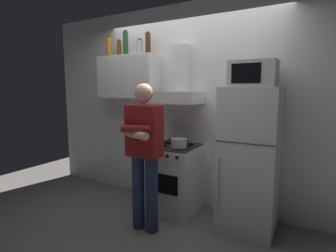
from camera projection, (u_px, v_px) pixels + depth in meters
ground_plane at (168, 218)px, 3.24m from camera, size 7.00×7.00×0.00m
back_wall_tiled at (189, 106)px, 3.58m from camera, size 4.80×0.10×2.70m
upper_cabinet at (129, 77)px, 3.74m from camera, size 0.90×0.37×0.60m
stove_oven at (174, 178)px, 3.42m from camera, size 0.60×0.62×0.87m
range_hood at (179, 88)px, 3.38m from camera, size 0.60×0.44×0.75m
refrigerator at (249, 160)px, 2.91m from camera, size 0.60×0.62×1.60m
microwave at (253, 74)px, 2.80m from camera, size 0.48×0.37×0.28m
person_standing at (144, 152)px, 2.86m from camera, size 0.38×0.33×1.64m
cooking_pot at (179, 143)px, 3.19m from camera, size 0.29×0.19×0.11m
bottle_rum_dark at (148, 44)px, 3.57m from camera, size 0.07×0.07×0.31m
bottle_beer_brown at (119, 49)px, 3.82m from camera, size 0.06×0.06×0.25m
bottle_wine_green at (126, 44)px, 3.70m from camera, size 0.07×0.07×0.35m
bottle_canister_steel at (140, 48)px, 3.63m from camera, size 0.09×0.09×0.22m
bottle_liquor_amber at (109, 47)px, 3.82m from camera, size 0.08×0.08×0.30m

